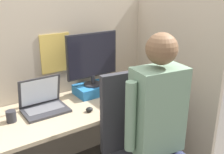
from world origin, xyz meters
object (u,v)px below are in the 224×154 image
office_chair (143,146)px  person (163,123)px  laptop (44,104)px  stapler (144,79)px  monitor (92,57)px  pen_cup (11,116)px  carrot_toy (117,104)px  paper_box (93,89)px

office_chair → person: person is taller
laptop → stapler: 1.10m
monitor → stapler: size_ratio=3.16×
stapler → office_chair: office_chair is taller
laptop → pen_cup: (-0.26, -0.04, -0.01)m
laptop → carrot_toy: laptop is taller
paper_box → stapler: size_ratio=2.09×
stapler → pen_cup: (-1.36, -0.10, 0.02)m
person → stapler: bearing=55.5°
laptop → office_chair: office_chair is taller
stapler → laptop: bearing=-177.1°
laptop → pen_cup: size_ratio=3.95×
carrot_toy → person: bearing=-92.4°
pen_cup → person: bearing=-45.1°
person → pen_cup: bearing=134.9°
paper_box → carrot_toy: size_ratio=2.12×
monitor → carrot_toy: monitor is taller
carrot_toy → pen_cup: (-0.79, 0.23, 0.02)m
laptop → carrot_toy: (0.52, -0.27, -0.03)m
monitor → paper_box: bearing=-90.0°
monitor → office_chair: bearing=-91.6°
monitor → laptop: (-0.50, -0.07, -0.29)m
laptop → stapler: laptop is taller
pen_cup → laptop: bearing=8.9°
person → laptop: bearing=121.7°
paper_box → person: size_ratio=0.23×
office_chair → stapler: bearing=48.9°
monitor → pen_cup: size_ratio=5.70×
office_chair → laptop: bearing=126.2°
carrot_toy → monitor: bearing=94.2°
laptop → person: bearing=-58.3°
carrot_toy → paper_box: bearing=94.2°
monitor → person: 0.92m
person → office_chair: bearing=98.3°
laptop → pen_cup: bearing=-171.1°
stapler → pen_cup: size_ratio=1.81×
office_chair → pen_cup: 0.98m
carrot_toy → person: size_ratio=0.11×
pen_cup → office_chair: bearing=-39.5°
laptop → person: 0.95m
laptop → paper_box: bearing=8.2°
monitor → office_chair: (-0.02, -0.73, -0.50)m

